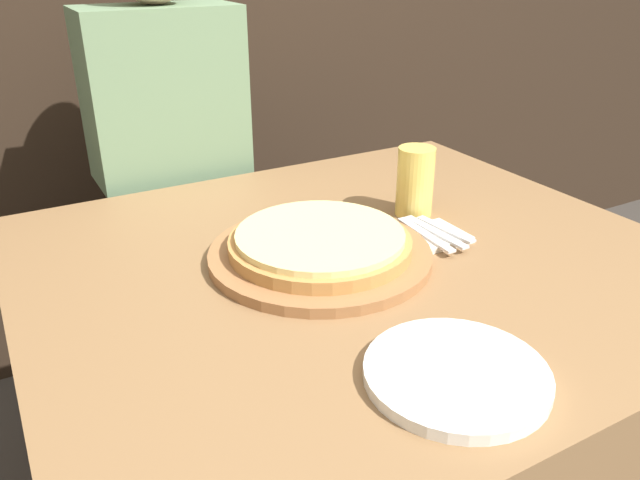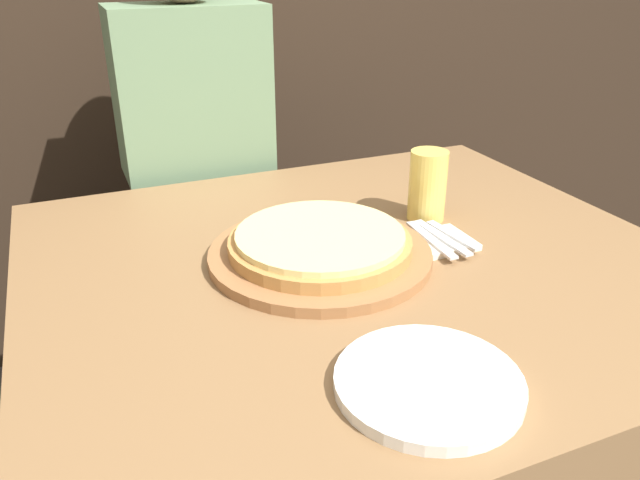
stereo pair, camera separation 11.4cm
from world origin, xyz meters
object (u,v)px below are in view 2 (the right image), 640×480
Objects in this scene: pizza_on_board at (320,248)px; spoon at (453,235)px; fork at (431,239)px; diner_person at (201,198)px; dinner_knife at (442,237)px; beer_glass at (428,183)px; dinner_plate at (428,383)px.

spoon is (0.27, -0.03, -0.01)m from pizza_on_board.
fork is 0.13× the size of diner_person.
fork is at bearing 180.00° from dinner_knife.
spoon is at bearing 0.00° from fork.
spoon is at bearing -96.10° from beer_glass.
dinner_plate reaches higher than fork.
spoon is at bearing -6.77° from pizza_on_board.
diner_person reaches higher than fork.
fork is at bearing -117.31° from beer_glass.
pizza_on_board is 0.30m from beer_glass.
diner_person is (-0.07, 1.05, -0.11)m from dinner_plate.
fork is 1.17× the size of spoon.
diner_person is at bearing 96.90° from pizza_on_board.
dinner_knife is at bearing -7.46° from pizza_on_board.
pizza_on_board is at bearing -83.10° from diner_person.
dinner_knife is 0.13× the size of diner_person.
fork is at bearing 57.46° from dinner_plate.
spoon is (0.02, 0.00, 0.00)m from dinner_knife.
pizza_on_board is at bearing 171.70° from fork.
dinner_plate reaches higher than spoon.
dinner_knife is (-0.04, -0.12, -0.07)m from beer_glass.
fork and spoon have the same top height.
dinner_plate is at bearing -122.54° from fork.
dinner_plate is 1.44× the size of dinner_knife.
pizza_on_board reaches higher than fork.
beer_glass is 0.85× the size of fork.
dinner_plate is 0.43m from fork.
dinner_knife is 0.02m from spoon.
fork is 0.02m from dinner_knife.
dinner_knife is at bearing 54.76° from dinner_plate.
spoon is 0.11× the size of diner_person.
diner_person reaches higher than spoon.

